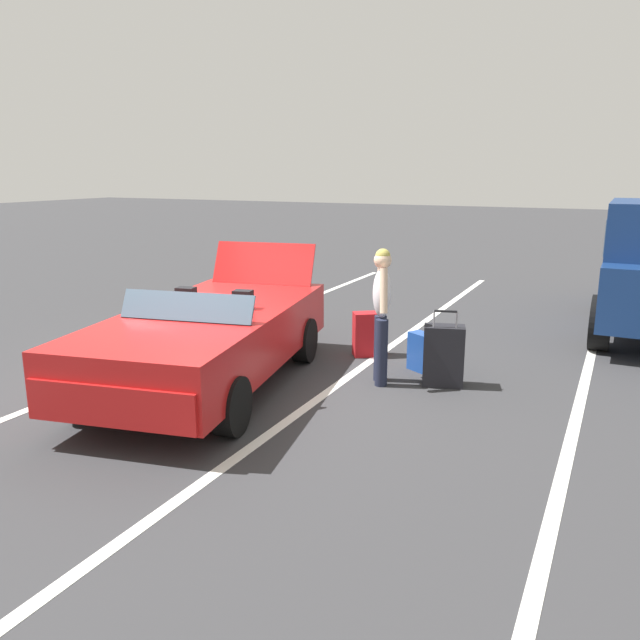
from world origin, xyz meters
name	(u,v)px	position (x,y,z in m)	size (l,w,h in m)	color
ground_plane	(211,386)	(0.00, 0.00, 0.00)	(80.00, 80.00, 0.00)	#333335
lot_line_near	(126,371)	(0.00, -1.34, 0.00)	(18.00, 0.12, 0.01)	silver
lot_line_mid	(311,404)	(0.00, 1.36, 0.00)	(18.00, 0.12, 0.01)	silver
lot_line_far	(569,449)	(0.00, 4.06, 0.00)	(18.00, 0.12, 0.01)	silver
convertible_car	(201,343)	(0.19, 0.04, 0.59)	(4.42, 2.50, 1.51)	red
suitcase_large_black	(443,356)	(-1.27, 2.51, 0.37)	(0.41, 0.54, 0.95)	black
suitcase_medium_bright	(368,334)	(-2.05, 1.22, 0.31)	(0.42, 0.47, 0.62)	red
suitcase_small_carryon	(422,352)	(-1.71, 2.11, 0.25)	(0.34, 0.39, 0.50)	#1E479E
traveler_person	(382,309)	(-1.02, 1.80, 0.93)	(0.58, 0.34, 1.65)	#1E2338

